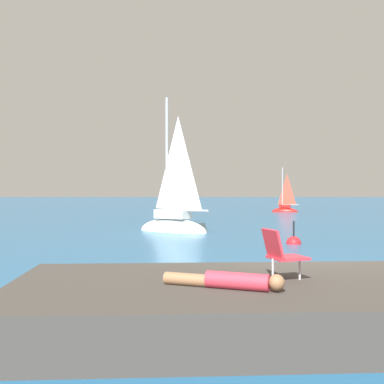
# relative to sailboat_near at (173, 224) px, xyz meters

# --- Properties ---
(ground_plane) EXTENTS (160.00, 160.00, 0.00)m
(ground_plane) POSITION_rel_sailboat_near_xyz_m (3.10, -11.75, -0.38)
(ground_plane) COLOR #236093
(shore_ledge) EXTENTS (8.37, 4.04, 0.71)m
(shore_ledge) POSITION_rel_sailboat_near_xyz_m (2.24, -15.14, -0.02)
(shore_ledge) COLOR #423D38
(shore_ledge) RESTS_ON ground
(boulder_seaward) EXTENTS (1.29, 1.43, 0.73)m
(boulder_seaward) POSITION_rel_sailboat_near_xyz_m (3.98, -13.60, -0.38)
(boulder_seaward) COLOR #47413C
(boulder_seaward) RESTS_ON ground
(boulder_inland) EXTENTS (0.93, 0.73, 0.56)m
(boulder_inland) POSITION_rel_sailboat_near_xyz_m (4.47, -13.46, -0.38)
(boulder_inland) COLOR #3C3A3D
(boulder_inland) RESTS_ON ground
(sailboat_near) EXTENTS (3.76, 3.00, 6.96)m
(sailboat_near) POSITION_rel_sailboat_near_xyz_m (0.00, 0.00, 0.00)
(sailboat_near) COLOR white
(sailboat_near) RESTS_ON ground
(sailboat_far) EXTENTS (2.22, 1.28, 4.02)m
(sailboat_far) POSITION_rel_sailboat_near_xyz_m (8.52, 16.70, -0.16)
(sailboat_far) COLOR red
(sailboat_far) RESTS_ON ground
(person_sunbather) EXTENTS (1.69, 0.78, 0.25)m
(person_sunbather) POSITION_rel_sailboat_near_xyz_m (1.40, -15.69, 0.45)
(person_sunbather) COLOR #DB384C
(person_sunbather) RESTS_ON shore_ledge
(beach_chair) EXTENTS (0.72, 0.65, 0.80)m
(beach_chair) POSITION_rel_sailboat_near_xyz_m (2.24, -15.14, 0.78)
(beach_chair) COLOR #E03342
(beach_chair) RESTS_ON shore_ledge
(marker_buoy) EXTENTS (0.56, 0.56, 1.13)m
(marker_buoy) POSITION_rel_sailboat_near_xyz_m (4.67, -4.67, -0.37)
(marker_buoy) COLOR red
(marker_buoy) RESTS_ON ground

